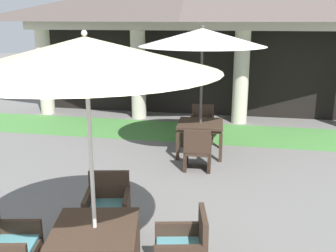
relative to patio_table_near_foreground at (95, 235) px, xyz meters
The scene contains 10 objects.
background_pavilion 8.20m from the patio_table_near_foreground, 90.51° to the left, with size 10.34×2.57×4.14m.
lawn_strip 6.46m from the patio_table_near_foreground, 90.62° to the left, with size 12.14×1.97×0.01m, color #47843D.
patio_table_near_foreground is the anchor object (origin of this frame).
patio_umbrella_near_foreground 1.98m from the patio_table_near_foreground, 88.21° to the left, with size 2.72×2.72×2.85m.
patio_chair_near_foreground_north 1.00m from the patio_table_near_foreground, 101.85° to the left, with size 0.69×0.69×0.91m.
patio_chair_near_foreground_west 1.00m from the patio_table_near_foreground, 168.15° to the right, with size 0.64×0.67×0.91m.
patio_table_mid_left 4.76m from the patio_table_near_foreground, 82.27° to the left, with size 1.05×1.05×0.73m.
patio_umbrella_mid_left 5.14m from the patio_table_near_foreground, 82.27° to the left, with size 2.70×2.70×2.83m.
patio_chair_mid_left_north 5.72m from the patio_table_near_foreground, 84.16° to the left, with size 0.59×0.54×0.90m.
patio_chair_mid_left_south 3.82m from the patio_table_near_foreground, 79.42° to the left, with size 0.57×0.55×0.88m.
Camera 1 is at (1.61, -2.19, 2.95)m, focal length 41.82 mm.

